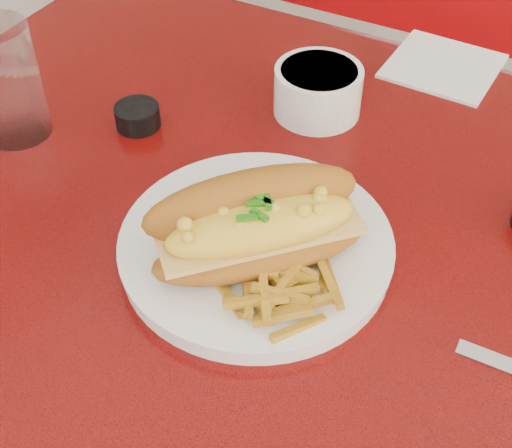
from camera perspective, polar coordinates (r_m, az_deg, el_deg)
The scene contains 10 objects.
diner_table at distance 0.82m, azimuth 6.86°, elevation -9.92°, with size 1.23×0.83×0.77m.
booth_bench_far at distance 1.61m, azimuth 17.40°, elevation 4.53°, with size 1.20×0.51×0.90m.
dinner_plate at distance 0.68m, azimuth 0.00°, elevation -1.80°, with size 0.33×0.33×0.02m.
mac_hoagie at distance 0.63m, azimuth 0.14°, elevation -0.05°, with size 0.21×0.21×0.09m.
fries_pile at distance 0.62m, azimuth 1.87°, elevation -4.51°, with size 0.10×0.09×0.03m, color gold, non-canonical shape.
fork at distance 0.67m, azimuth 6.15°, elevation -1.48°, with size 0.04×0.13×0.00m.
gravy_ramekin at distance 0.85m, azimuth 4.98°, elevation 10.68°, with size 0.13×0.13×0.06m.
sauce_cup_left at distance 0.84m, azimuth -9.47°, elevation 8.58°, with size 0.07×0.07×0.03m.
water_tumbler at distance 0.84m, azimuth -19.41°, elevation 10.66°, with size 0.08×0.08×0.13m, color #BDDFF3.
paper_napkin at distance 0.97m, azimuth 14.74°, elevation 12.12°, with size 0.13×0.13×0.00m, color white.
Camera 1 is at (0.14, -0.46, 1.27)m, focal length 50.00 mm.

